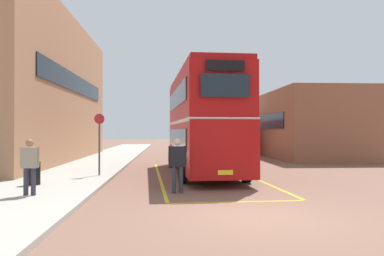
{
  "coord_description": "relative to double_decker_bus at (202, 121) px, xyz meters",
  "views": [
    {
      "loc": [
        -2.17,
        -9.22,
        2.06
      ],
      "look_at": [
        -0.95,
        10.56,
        2.19
      ],
      "focal_mm": 36.58,
      "sensor_mm": 36.0,
      "label": 1
    }
  ],
  "objects": [
    {
      "name": "litter_bin",
      "position": [
        -6.36,
        -4.47,
        -1.94
      ],
      "size": [
        0.44,
        0.44,
        0.86
      ],
      "color": "black",
      "rests_on": "sidewalk_left"
    },
    {
      "name": "single_deck_bus",
      "position": [
        3.39,
        16.41,
        -0.87
      ],
      "size": [
        2.96,
        9.3,
        3.02
      ],
      "color": "black",
      "rests_on": "ground"
    },
    {
      "name": "pedestrian_waiting_near",
      "position": [
        -5.73,
        -6.77,
        -1.41
      ],
      "size": [
        0.56,
        0.25,
        1.67
      ],
      "color": "#2D2D38",
      "rests_on": "sidewalk_left"
    },
    {
      "name": "bus_stop_sign",
      "position": [
        -4.59,
        -1.63,
        -0.78
      ],
      "size": [
        0.44,
        0.08,
        2.64
      ],
      "color": "#4C4C51",
      "rests_on": "sidewalk_left"
    },
    {
      "name": "sidewalk_left",
      "position": [
        -5.97,
        7.42,
        -2.44
      ],
      "size": [
        4.0,
        57.6,
        0.14
      ],
      "primitive_type": "cube",
      "color": "#A39E93",
      "rests_on": "ground"
    },
    {
      "name": "brick_building_left",
      "position": [
        -10.82,
        7.07,
        2.1
      ],
      "size": [
        6.56,
        20.41,
        9.23
      ],
      "color": "#AD7A56",
      "rests_on": "ground"
    },
    {
      "name": "pedestrian_boarding",
      "position": [
        -1.33,
        -5.75,
        -1.46
      ],
      "size": [
        0.6,
        0.29,
        1.8
      ],
      "color": "#2D2D38",
      "rests_on": "ground"
    },
    {
      "name": "bay_marking_yellow",
      "position": [
        0.05,
        -1.97,
        -2.51
      ],
      "size": [
        4.9,
        13.07,
        0.01
      ],
      "color": "gold",
      "rests_on": "ground"
    },
    {
      "name": "depot_building_right",
      "position": [
        9.05,
        12.93,
        -0.02
      ],
      "size": [
        6.12,
        16.27,
        4.98
      ],
      "color": "brown",
      "rests_on": "ground"
    },
    {
      "name": "ground_plane",
      "position": [
        0.53,
        5.02,
        -2.51
      ],
      "size": [
        135.6,
        135.6,
        0.0
      ],
      "primitive_type": "plane",
      "color": "brown"
    },
    {
      "name": "double_decker_bus",
      "position": [
        0.0,
        0.0,
        0.0
      ],
      "size": [
        3.25,
        10.95,
        4.75
      ],
      "color": "black",
      "rests_on": "ground"
    }
  ]
}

